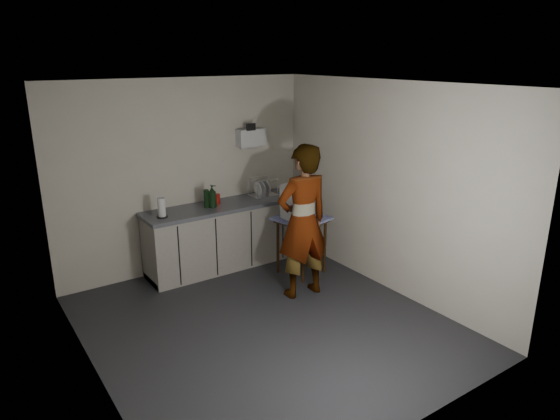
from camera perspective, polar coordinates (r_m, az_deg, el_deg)
ground at (r=5.70m, az=-1.60°, el=-12.92°), size 4.00×4.00×0.00m
wall_back at (r=6.87m, az=-10.73°, el=3.80°), size 3.60×0.02×2.60m
wall_right at (r=6.28m, az=12.17°, el=2.43°), size 0.02×4.00×2.60m
wall_left at (r=4.53m, az=-21.22°, el=-4.26°), size 0.02×4.00×2.60m
ceiling at (r=4.94m, az=-1.86°, el=14.09°), size 3.60×4.00×0.01m
kitchen_counter at (r=7.04m, az=-6.40°, el=-3.11°), size 2.24×0.62×0.91m
wall_shelf at (r=7.17m, az=-3.33°, el=8.27°), size 0.42×0.18×0.37m
side_table at (r=6.69m, az=2.49°, el=-1.70°), size 0.73×0.73×0.79m
standing_man at (r=6.01m, az=2.61°, el=-1.36°), size 0.72×0.49×1.90m
soap_bottle at (r=6.73m, az=-7.76°, el=1.57°), size 0.16×0.16×0.31m
soda_can at (r=6.90m, az=-7.16°, el=1.27°), size 0.07×0.07×0.14m
dark_bottle at (r=6.74m, az=-8.41°, el=1.29°), size 0.07×0.07×0.25m
paper_towel at (r=6.44m, az=-13.37°, el=0.21°), size 0.14×0.14×0.25m
dish_rack at (r=7.24m, az=-2.00°, el=2.09°), size 0.38×0.29×0.27m
bakery_box at (r=6.61m, az=1.82°, el=-0.08°), size 0.33×0.34×0.45m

